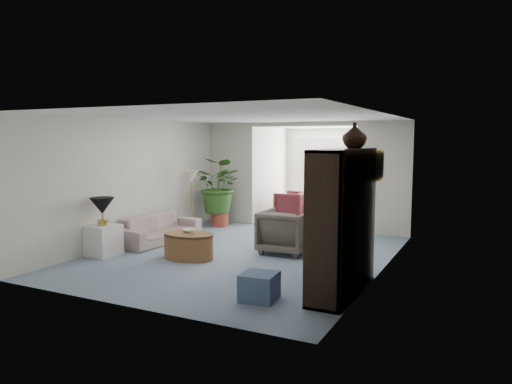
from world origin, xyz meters
The scene contains 26 objects.
floor centered at (0.00, 0.00, 0.00)m, with size 6.00×6.00×0.00m, color #7F8FA8.
sunroom_floor centered at (0.00, 4.10, 0.00)m, with size 2.60×2.60×0.00m, color #7F8FA8.
back_pier_left centered at (-1.90, 3.00, 1.25)m, with size 1.20×0.12×2.50m, color silver.
back_pier_right centered at (1.90, 3.00, 1.25)m, with size 1.20×0.12×2.50m, color silver.
back_header centered at (0.00, 3.00, 2.45)m, with size 2.60×0.12×0.10m, color silver.
window_pane centered at (0.00, 5.18, 1.40)m, with size 2.20×0.02×1.50m, color white.
window_blinds centered at (0.00, 5.15, 1.40)m, with size 2.20×0.02×1.50m, color white.
framed_picture centered at (2.46, -0.10, 1.70)m, with size 0.04×0.50×0.40m, color beige.
sofa centered at (-2.04, 0.24, 0.28)m, with size 1.92×0.75×0.56m, color beige.
end_table centered at (-2.24, -1.11, 0.28)m, with size 0.51×0.51×0.56m, color white.
table_lamp centered at (-2.24, -1.11, 0.91)m, with size 0.44×0.44×0.30m, color black.
floor_lamp centered at (-2.12, 1.53, 1.25)m, with size 0.36×0.36×0.28m, color #F3E9C1.
coffee_table centered at (-0.73, -0.61, 0.23)m, with size 0.95×0.95×0.45m, color brown.
coffee_bowl centered at (-0.78, -0.51, 0.48)m, with size 0.23×0.23×0.06m, color white.
coffee_cup centered at (-0.58, -0.71, 0.49)m, with size 0.10×0.10×0.09m, color beige.
wingback_chair centered at (0.64, 0.54, 0.40)m, with size 0.86×0.88×0.80m, color #685F52.
side_table_dark centered at (1.34, 0.84, 0.30)m, with size 0.50×0.40×0.60m, color black.
entertainment_cabinet centered at (2.23, -1.21, 0.99)m, with size 0.47×1.78×1.97m, color black.
cabinet_urn centered at (2.23, -0.71, 2.16)m, with size 0.35×0.35×0.36m, color black.
ottoman centered at (1.36, -2.03, 0.18)m, with size 0.45×0.45×0.36m, color #4A5B7F.
plant_pot centered at (-1.86, 2.38, 0.16)m, with size 0.40×0.40×0.32m, color #9F3F2E.
house_plant centered at (-1.86, 2.38, 0.99)m, with size 1.20×1.04×1.34m, color #315F20.
sunroom_chair_blue centered at (0.85, 4.10, 0.38)m, with size 0.80×0.82×0.75m, color #4A5B7F.
sunroom_chair_maroon centered at (-0.65, 4.10, 0.37)m, with size 0.78×0.81×0.73m, color maroon.
sunroom_table centered at (0.10, 4.85, 0.29)m, with size 0.47×0.37×0.58m, color brown.
shelf_clutter centered at (2.18, -1.27, 1.09)m, with size 0.30×1.19×1.06m.
Camera 1 is at (4.05, -7.52, 2.11)m, focal length 33.71 mm.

